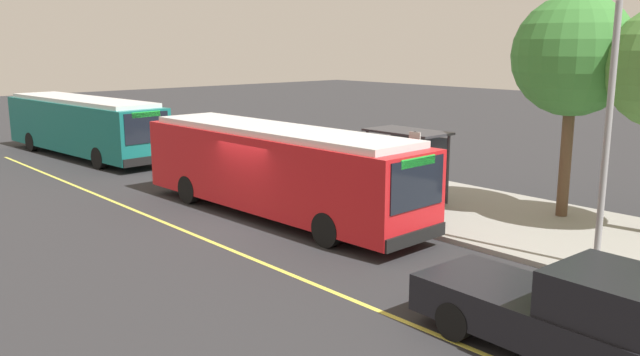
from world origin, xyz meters
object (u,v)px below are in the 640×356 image
object	(u,v)px
transit_bus_main	(276,168)
route_sign_post	(414,163)
transit_bus_second	(83,125)
pedestrian_commuter	(345,173)
waiting_bench	(408,186)
pickup_truck	(572,316)

from	to	relation	value
transit_bus_main	route_sign_post	distance (m)	4.48
transit_bus_main	route_sign_post	xyz separation A→B (m)	(3.64, 2.58, 0.34)
transit_bus_second	pedestrian_commuter	bearing A→B (deg)	10.44
transit_bus_main	pedestrian_commuter	xyz separation A→B (m)	(0.27, 2.83, -0.50)
transit_bus_second	route_sign_post	xyz separation A→B (m)	(19.28, 2.69, 0.34)
pedestrian_commuter	waiting_bench	bearing A→B (deg)	48.62
pickup_truck	route_sign_post	xyz separation A→B (m)	(-7.79, 4.87, 1.10)
pickup_truck	waiting_bench	bearing A→B (deg)	144.86
pedestrian_commuter	route_sign_post	bearing A→B (deg)	-4.17
pickup_truck	pedestrian_commuter	xyz separation A→B (m)	(-11.15, 5.12, 0.26)
waiting_bench	transit_bus_second	bearing A→B (deg)	-165.13
waiting_bench	route_sign_post	distance (m)	3.00
waiting_bench	pedestrian_commuter	distance (m)	2.30
pedestrian_commuter	pickup_truck	bearing A→B (deg)	-24.65
pickup_truck	route_sign_post	world-z (taller)	route_sign_post
waiting_bench	pedestrian_commuter	bearing A→B (deg)	-131.38
route_sign_post	transit_bus_second	bearing A→B (deg)	-172.07
transit_bus_second	pedestrian_commuter	size ratio (longest dim) A/B	7.20
transit_bus_main	pedestrian_commuter	world-z (taller)	transit_bus_main
transit_bus_second	pedestrian_commuter	distance (m)	16.19
transit_bus_main	transit_bus_second	size ratio (longest dim) A/B	0.96
pickup_truck	route_sign_post	distance (m)	9.25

